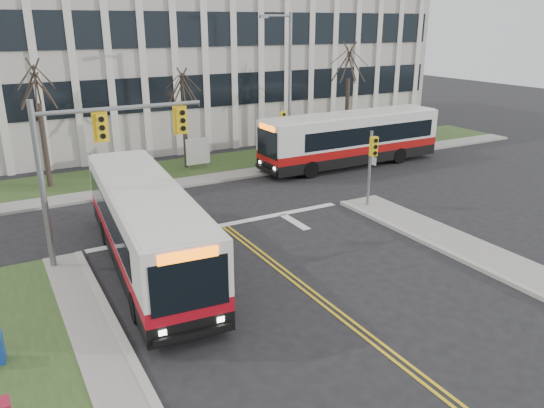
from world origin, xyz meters
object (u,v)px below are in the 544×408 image
Objects in this scene: bus_cross at (351,140)px; streetlight at (288,82)px; directory_sign at (198,152)px; bus_main at (146,228)px.

streetlight is at bearing -123.98° from bus_cross.
streetlight is 6.96m from directory_sign.
bus_main is at bearing -119.36° from directory_sign.
bus_main is 0.96× the size of bus_cross.
bus_main is (-6.66, -11.84, 0.38)m from directory_sign.
directory_sign is 0.17× the size of bus_main.
directory_sign is 9.58m from bus_cross.
streetlight reaches higher than bus_cross.
bus_main is (-12.19, -10.54, -3.65)m from streetlight.
streetlight reaches higher than bus_main.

